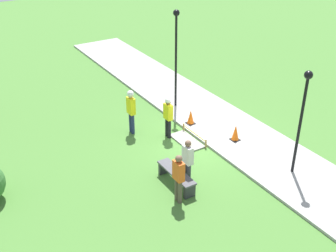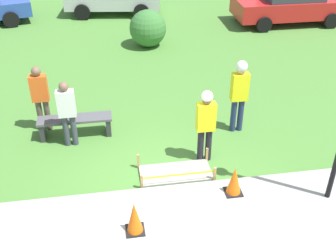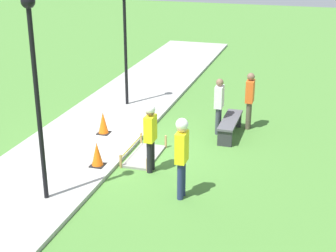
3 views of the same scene
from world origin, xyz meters
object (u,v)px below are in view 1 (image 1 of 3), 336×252
(traffic_cone_far_patch, at_px, (191,117))
(bystander_in_orange_shirt, at_px, (179,176))
(traffic_cone_near_patch, at_px, (235,133))
(worker_assistant, at_px, (131,108))
(worker_supervisor, at_px, (168,114))
(bystander_in_gray_shirt, at_px, (188,159))
(park_bench, at_px, (176,176))
(lamppost_far, at_px, (303,108))
(lamppost_near, at_px, (176,46))

(traffic_cone_far_patch, height_order, bystander_in_orange_shirt, bystander_in_orange_shirt)
(traffic_cone_near_patch, distance_m, worker_assistant, 4.24)
(worker_supervisor, bearing_deg, traffic_cone_near_patch, -130.80)
(bystander_in_gray_shirt, bearing_deg, park_bench, 73.73)
(traffic_cone_near_patch, bearing_deg, lamppost_far, -173.30)
(bystander_in_orange_shirt, relative_size, lamppost_far, 0.46)
(traffic_cone_near_patch, bearing_deg, lamppost_near, 4.65)
(traffic_cone_near_patch, height_order, lamppost_near, lamppost_near)
(park_bench, relative_size, bystander_in_orange_shirt, 1.04)
(traffic_cone_far_patch, bearing_deg, lamppost_far, -167.67)
(traffic_cone_far_patch, bearing_deg, worker_supervisor, 102.94)
(lamppost_far, bearing_deg, bystander_in_orange_shirt, 78.92)
(bystander_in_gray_shirt, bearing_deg, bystander_in_orange_shirt, 130.13)
(bystander_in_orange_shirt, bearing_deg, lamppost_far, -101.08)
(traffic_cone_far_patch, xyz_separation_m, bystander_in_gray_shirt, (-3.27, 2.38, 0.52))
(bystander_in_orange_shirt, bearing_deg, bystander_in_gray_shirt, -49.87)
(traffic_cone_far_patch, bearing_deg, worker_assistant, 71.95)
(traffic_cone_near_patch, bearing_deg, park_bench, 107.97)
(park_bench, relative_size, worker_assistant, 0.94)
(traffic_cone_near_patch, xyz_separation_m, bystander_in_orange_shirt, (-1.89, 3.88, 0.55))
(worker_supervisor, relative_size, worker_assistant, 0.93)
(bystander_in_orange_shirt, height_order, bystander_in_gray_shirt, bystander_in_orange_shirt)
(traffic_cone_far_patch, height_order, lamppost_far, lamppost_far)
(park_bench, relative_size, lamppost_far, 0.48)
(bystander_in_orange_shirt, bearing_deg, traffic_cone_far_patch, -38.81)
(traffic_cone_far_patch, xyz_separation_m, park_bench, (-3.16, 2.75, -0.05))
(traffic_cone_near_patch, bearing_deg, bystander_in_gray_shirt, 111.68)
(traffic_cone_near_patch, height_order, lamppost_far, lamppost_far)
(bystander_in_orange_shirt, bearing_deg, worker_assistant, -9.55)
(park_bench, bearing_deg, traffic_cone_far_patch, -40.96)
(traffic_cone_far_patch, bearing_deg, traffic_cone_near_patch, -160.54)
(worker_supervisor, xyz_separation_m, bystander_in_orange_shirt, (-3.64, 1.87, -0.07))
(worker_supervisor, height_order, lamppost_near, lamppost_near)
(bystander_in_gray_shirt, height_order, lamppost_far, lamppost_far)
(traffic_cone_near_patch, xyz_separation_m, lamppost_far, (-2.72, -0.32, 2.14))
(park_bench, xyz_separation_m, bystander_in_orange_shirt, (-0.77, 0.42, 0.61))
(traffic_cone_far_patch, relative_size, bystander_in_gray_shirt, 0.37)
(bystander_in_orange_shirt, bearing_deg, lamppost_near, -31.84)
(worker_supervisor, height_order, bystander_in_gray_shirt, worker_supervisor)
(park_bench, xyz_separation_m, lamppost_far, (-1.59, -3.79, 2.20))
(park_bench, bearing_deg, traffic_cone_near_patch, -72.03)
(traffic_cone_near_patch, distance_m, lamppost_far, 3.47)
(worker_supervisor, bearing_deg, worker_assistant, 45.10)
(bystander_in_gray_shirt, height_order, lamppost_near, lamppost_near)
(traffic_cone_far_patch, distance_m, bystander_in_orange_shirt, 5.08)
(park_bench, height_order, lamppost_near, lamppost_near)
(lamppost_near, relative_size, lamppost_far, 1.17)
(traffic_cone_far_patch, distance_m, bystander_in_gray_shirt, 4.08)
(traffic_cone_near_patch, height_order, bystander_in_orange_shirt, bystander_in_orange_shirt)
(traffic_cone_far_patch, relative_size, lamppost_near, 0.14)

